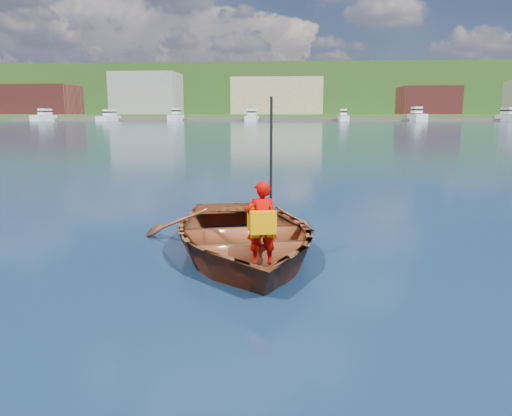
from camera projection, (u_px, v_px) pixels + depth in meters
The scene contains 8 objects.
ground at pixel (254, 240), 8.35m from camera, with size 600.00×600.00×0.00m.
rowboat at pixel (242, 235), 7.46m from camera, with size 3.94×4.86×0.89m.
child_paddler at pixel (262, 223), 6.54m from camera, with size 0.46×0.41×2.20m.
shoreline at pixel (293, 96), 238.30m from camera, with size 400.00×140.00×22.00m.
dock at pixel (261, 120), 153.98m from camera, with size 160.03×5.62×0.80m.
waterfront_buildings at pixel (269, 97), 169.17m from camera, with size 202.00×16.00×14.00m.
marina_yachts at pixel (280, 116), 148.79m from camera, with size 143.01×13.66×4.39m.
hillside_trees at pixel (210, 84), 229.43m from camera, with size 299.74×69.90×21.66m.
Camera 1 is at (0.63, -8.08, 2.07)m, focal length 35.00 mm.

